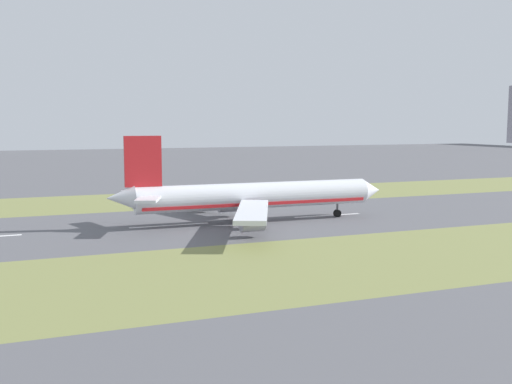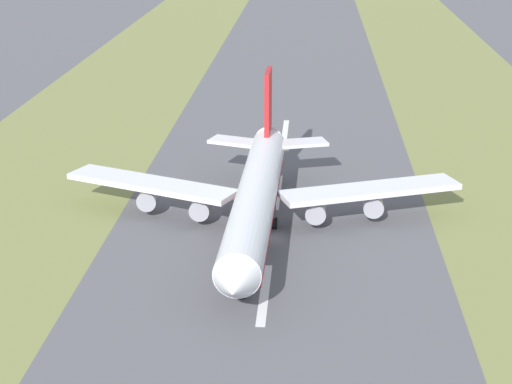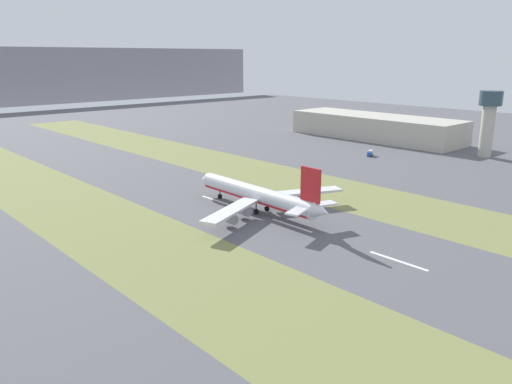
{
  "view_description": "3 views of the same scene",
  "coord_description": "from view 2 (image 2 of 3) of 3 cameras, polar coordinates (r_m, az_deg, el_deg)",
  "views": [
    {
      "loc": [
        130.87,
        -50.73,
        23.07
      ],
      "look_at": [
        2.42,
        -0.87,
        7.0
      ],
      "focal_mm": 42.0,
      "sensor_mm": 36.0,
      "label": 1
    },
    {
      "loc": [
        -5.58,
        119.73,
        49.98
      ],
      "look_at": [
        2.42,
        -0.87,
        7.0
      ],
      "focal_mm": 60.0,
      "sensor_mm": 36.0,
      "label": 2
    },
    {
      "loc": [
        -114.13,
        -127.55,
        54.0
      ],
      "look_at": [
        2.42,
        -0.87,
        7.0
      ],
      "focal_mm": 35.0,
      "sensor_mm": 36.0,
      "label": 3
    }
  ],
  "objects": [
    {
      "name": "centreline_dash_far",
      "position": [
        112.47,
        0.56,
        -6.81
      ],
      "size": [
        1.2,
        18.0,
        0.01
      ],
      "primitive_type": "cube",
      "color": "silver",
      "rests_on": "ground"
    },
    {
      "name": "centreline_dash_near",
      "position": [
        187.47,
        1.96,
        4.1
      ],
      "size": [
        1.2,
        18.0,
        0.01
      ],
      "primitive_type": "cube",
      "color": "silver",
      "rests_on": "ground"
    },
    {
      "name": "airplane_main_jet",
      "position": [
        130.4,
        0.07,
        -0.13
      ],
      "size": [
        64.13,
        67.08,
        20.2
      ],
      "color": "silver",
      "rests_on": "ground"
    },
    {
      "name": "centreline_dash_mid",
      "position": [
        149.33,
        1.44,
        0.02
      ],
      "size": [
        1.2,
        18.0,
        0.01
      ],
      "primitive_type": "cube",
      "color": "silver",
      "rests_on": "ground"
    },
    {
      "name": "ground_plane",
      "position": [
        129.87,
        1.04,
        -3.06
      ],
      "size": [
        800.0,
        800.0,
        0.0
      ],
      "primitive_type": "plane",
      "color": "#56565B"
    }
  ]
}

